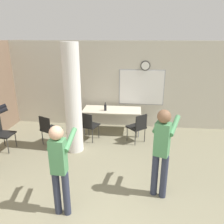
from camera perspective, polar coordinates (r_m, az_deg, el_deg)
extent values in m
cube|color=beige|center=(7.25, 0.54, 7.08)|extent=(8.00, 0.12, 2.80)
cylinder|color=black|center=(7.04, 8.72, 11.88)|extent=(0.30, 0.03, 0.30)
cylinder|color=white|center=(7.03, 8.72, 11.86)|extent=(0.25, 0.01, 0.25)
cube|color=#99999E|center=(7.17, 7.69, 6.36)|extent=(1.46, 0.01, 1.16)
cube|color=white|center=(7.16, 7.70, 6.35)|extent=(1.40, 0.02, 1.10)
cylinder|color=white|center=(5.57, -10.20, 3.10)|extent=(0.42, 0.42, 2.80)
cube|color=beige|center=(6.82, 0.03, 0.55)|extent=(1.80, 0.78, 0.03)
cylinder|color=gray|center=(6.79, -7.34, -3.11)|extent=(0.04, 0.04, 0.72)
cylinder|color=gray|center=(6.62, 7.00, -3.69)|extent=(0.04, 0.04, 0.72)
cylinder|color=gray|center=(7.38, -6.20, -1.20)|extent=(0.04, 0.04, 0.72)
cylinder|color=gray|center=(7.23, 6.94, -1.69)|extent=(0.04, 0.04, 0.72)
cylinder|color=black|center=(6.69, -1.76, 1.14)|extent=(0.08, 0.08, 0.18)
cylinder|color=black|center=(6.66, -1.77, 2.20)|extent=(0.03, 0.03, 0.08)
cube|color=black|center=(6.48, -26.28, -5.28)|extent=(0.47, 0.47, 0.04)
cylinder|color=#333333|center=(6.35, -25.56, -8.03)|extent=(0.02, 0.02, 0.43)
cylinder|color=#333333|center=(6.61, -23.82, -6.70)|extent=(0.02, 0.02, 0.43)
cylinder|color=#333333|center=(6.81, -26.37, -6.33)|extent=(0.02, 0.02, 0.43)
cube|color=black|center=(6.37, -15.63, -4.33)|extent=(0.59, 0.59, 0.04)
cube|color=black|center=(6.17, -17.19, -3.06)|extent=(0.37, 0.20, 0.40)
cylinder|color=#333333|center=(6.46, -13.18, -6.09)|extent=(0.02, 0.02, 0.43)
cylinder|color=#333333|center=(6.70, -15.38, -5.33)|extent=(0.02, 0.02, 0.43)
cylinder|color=#333333|center=(6.24, -15.51, -7.22)|extent=(0.02, 0.02, 0.43)
cylinder|color=#333333|center=(6.49, -17.69, -6.39)|extent=(0.02, 0.02, 0.43)
cube|color=black|center=(6.43, -5.71, -3.48)|extent=(0.57, 0.57, 0.04)
cube|color=black|center=(6.19, -6.79, -2.24)|extent=(0.38, 0.17, 0.40)
cylinder|color=#333333|center=(6.58, -3.47, -5.12)|extent=(0.02, 0.02, 0.43)
cylinder|color=#333333|center=(6.75, -6.12, -4.53)|extent=(0.02, 0.02, 0.43)
cylinder|color=#333333|center=(6.30, -5.13, -6.30)|extent=(0.02, 0.02, 0.43)
cylinder|color=#333333|center=(6.48, -7.85, -5.65)|extent=(0.02, 0.02, 0.43)
cube|color=black|center=(6.31, 6.32, -3.93)|extent=(0.62, 0.62, 0.04)
cube|color=black|center=(6.09, 7.67, -2.63)|extent=(0.32, 0.28, 0.40)
cylinder|color=#333333|center=(6.64, 6.40, -4.95)|extent=(0.02, 0.02, 0.43)
cylinder|color=#333333|center=(6.43, 3.97, -5.72)|extent=(0.02, 0.02, 0.43)
cylinder|color=#333333|center=(6.40, 8.53, -6.00)|extent=(0.02, 0.02, 0.43)
cylinder|color=#333333|center=(6.18, 6.08, -6.85)|extent=(0.02, 0.02, 0.43)
cylinder|color=#2D3347|center=(4.33, 13.38, -16.15)|extent=(0.13, 0.13, 0.88)
cylinder|color=#2D3347|center=(4.37, 11.09, -15.67)|extent=(0.13, 0.13, 0.88)
cube|color=#4C8C59|center=(3.97, 12.98, -6.97)|extent=(0.31, 0.28, 0.62)
sphere|color=brown|center=(3.81, 13.46, -1.14)|extent=(0.24, 0.24, 0.24)
cylinder|color=#4C8C59|center=(4.09, 16.02, -3.38)|extent=(0.29, 0.55, 0.25)
cylinder|color=#4C8C59|center=(4.15, 12.22, -2.74)|extent=(0.29, 0.55, 0.25)
cube|color=white|center=(4.37, 13.12, -1.60)|extent=(0.08, 0.13, 0.04)
cylinder|color=#2D3347|center=(3.98, -11.85, -20.15)|extent=(0.12, 0.12, 0.83)
cylinder|color=#2D3347|center=(4.03, -14.18, -19.77)|extent=(0.12, 0.12, 0.83)
cube|color=#4C8C59|center=(3.61, -13.87, -11.17)|extent=(0.25, 0.20, 0.59)
sphere|color=tan|center=(3.42, -14.40, -5.30)|extent=(0.22, 0.22, 0.22)
cylinder|color=#4C8C59|center=(3.67, -10.83, -7.05)|extent=(0.10, 0.52, 0.23)
cylinder|color=#4C8C59|center=(3.76, -14.70, -6.69)|extent=(0.10, 0.52, 0.23)
cube|color=white|center=(3.95, -13.43, -5.22)|extent=(0.04, 0.13, 0.04)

